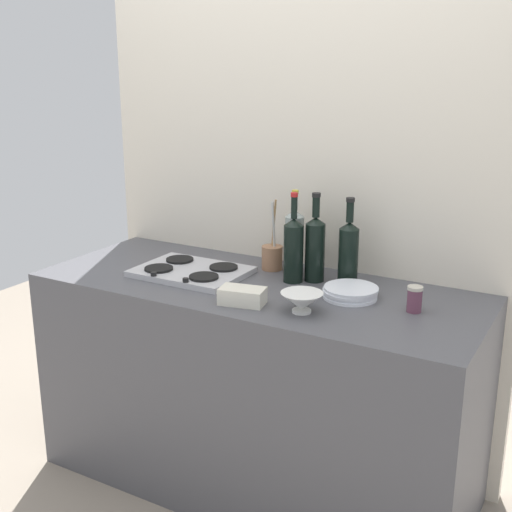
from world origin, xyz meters
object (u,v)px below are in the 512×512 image
Objects in this scene: stovetop_hob at (191,271)px; utensil_crock at (272,255)px; wine_bottle_mid_right at (315,247)px; wine_bottle_mid_left at (293,249)px; condiment_jar_front at (415,299)px; plate_stack at (350,292)px; mixing_bowl at (302,301)px; butter_dish at (242,296)px; wine_bottle_rightmost at (294,241)px; wine_bottle_leftmost at (348,251)px.

utensil_crock is (0.26, 0.23, 0.05)m from stovetop_hob.
wine_bottle_mid_right reaches higher than utensil_crock.
stovetop_hob is 1.23× the size of wine_bottle_mid_left.
condiment_jar_front is (0.45, -0.14, -0.09)m from wine_bottle_mid_right.
mixing_bowl is (-0.09, -0.23, 0.02)m from plate_stack.
stovetop_hob is at bearing -174.78° from plate_stack.
wine_bottle_mid_left reaches higher than butter_dish.
wine_bottle_mid_right is 0.38m from mixing_bowl.
wine_bottle_mid_left reaches higher than condiment_jar_front.
wine_bottle_mid_left is 1.03× the size of wine_bottle_rightmost.
butter_dish is 0.53× the size of utensil_crock.
stovetop_hob is 2.73× the size of butter_dish.
plate_stack is 0.26m from wine_bottle_mid_right.
mixing_bowl is at bearing -93.20° from wine_bottle_leftmost.
wine_bottle_mid_left is at bearing -157.70° from wine_bottle_leftmost.
mixing_bowl is at bearing -60.09° from wine_bottle_rightmost.
plate_stack is 0.25m from mixing_bowl.
wine_bottle_rightmost is at bearing 161.95° from condiment_jar_front.
mixing_bowl is (0.22, -0.39, -0.10)m from wine_bottle_rightmost.
wine_bottle_mid_right is (-0.20, 0.12, 0.12)m from plate_stack.
utensil_crock is 3.26× the size of condiment_jar_front.
wine_bottle_rightmost is (-0.24, 0.01, 0.01)m from wine_bottle_leftmost.
wine_bottle_mid_left reaches higher than stovetop_hob.
plate_stack is 0.68× the size of utensil_crock.
condiment_jar_front is at bearing -9.84° from wine_bottle_mid_left.
wine_bottle_leftmost is 0.98× the size of wine_bottle_rightmost.
utensil_crock is (-0.35, 0.02, -0.08)m from wine_bottle_leftmost.
wine_bottle_leftmost is 3.69× the size of condiment_jar_front.
utensil_crock is 0.70m from condiment_jar_front.
wine_bottle_rightmost is (-0.04, 0.09, 0.00)m from wine_bottle_mid_left.
butter_dish is (-0.32, -0.26, 0.01)m from plate_stack.
wine_bottle_rightmost is 0.43m from butter_dish.
plate_stack is (0.68, 0.06, 0.01)m from stovetop_hob.
mixing_bowl reaches higher than plate_stack.
wine_bottle_mid_left is 0.10m from wine_bottle_rightmost.
wine_bottle_leftmost reaches higher than utensil_crock.
stovetop_hob is 4.74× the size of condiment_jar_front.
wine_bottle_rightmost reaches higher than stovetop_hob.
plate_stack is 0.25m from condiment_jar_front.
wine_bottle_leftmost is at bearing 86.80° from mixing_bowl.
butter_dish reaches higher than plate_stack.
plate_stack is 0.58× the size of wine_bottle_mid_left.
stovetop_hob is at bearing -137.82° from utensil_crock.
plate_stack is 0.41m from butter_dish.
wine_bottle_mid_left is at bearing -65.69° from wine_bottle_rightmost.
wine_bottle_mid_left is at bearing -34.62° from utensil_crock.
wine_bottle_leftmost is (0.61, 0.21, 0.12)m from stovetop_hob.
wine_bottle_rightmost reaches higher than plate_stack.
wine_bottle_leftmost is 2.12× the size of butter_dish.
wine_bottle_mid_left is 0.54m from condiment_jar_front.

